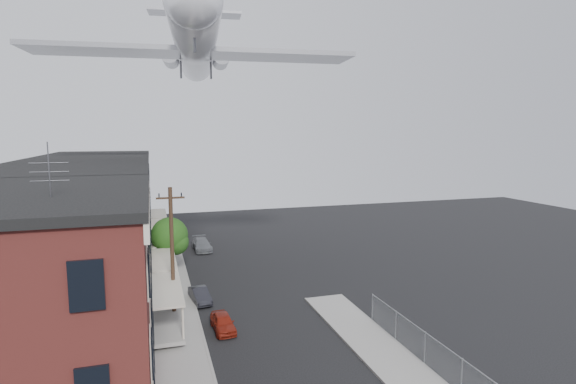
% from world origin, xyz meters
% --- Properties ---
extents(sidewalk_left, '(3.00, 62.00, 0.12)m').
position_xyz_m(sidewalk_left, '(-5.50, 24.00, 0.06)').
color(sidewalk_left, gray).
rests_on(sidewalk_left, ground).
extents(curb_left, '(0.15, 62.00, 0.14)m').
position_xyz_m(curb_left, '(-4.05, 24.00, 0.07)').
color(curb_left, gray).
rests_on(curb_left, ground).
extents(corner_building, '(10.31, 12.30, 12.15)m').
position_xyz_m(corner_building, '(-12.00, 7.00, 5.16)').
color(corner_building, '#3E1713').
rests_on(corner_building, ground).
extents(row_house_a, '(11.98, 7.00, 10.30)m').
position_xyz_m(row_house_a, '(-11.96, 16.50, 5.13)').
color(row_house_a, slate).
rests_on(row_house_a, ground).
extents(row_house_b, '(11.98, 7.00, 10.30)m').
position_xyz_m(row_house_b, '(-11.96, 23.50, 5.13)').
color(row_house_b, gray).
rests_on(row_house_b, ground).
extents(row_house_c, '(11.98, 7.00, 10.30)m').
position_xyz_m(row_house_c, '(-11.96, 30.50, 5.13)').
color(row_house_c, slate).
rests_on(row_house_c, ground).
extents(row_house_d, '(11.98, 7.00, 10.30)m').
position_xyz_m(row_house_d, '(-11.96, 37.50, 5.13)').
color(row_house_d, gray).
rests_on(row_house_d, ground).
extents(row_house_e, '(11.98, 7.00, 10.30)m').
position_xyz_m(row_house_e, '(-11.96, 44.50, 5.13)').
color(row_house_e, slate).
rests_on(row_house_e, ground).
extents(chainlink_fence, '(0.06, 18.06, 1.90)m').
position_xyz_m(chainlink_fence, '(7.00, 5.00, 1.00)').
color(chainlink_fence, gray).
rests_on(chainlink_fence, ground).
extents(utility_pole, '(1.80, 0.26, 9.00)m').
position_xyz_m(utility_pole, '(-5.60, 18.00, 4.67)').
color(utility_pole, black).
rests_on(utility_pole, ground).
extents(street_tree, '(3.22, 3.20, 5.20)m').
position_xyz_m(street_tree, '(-5.27, 27.92, 3.45)').
color(street_tree, black).
rests_on(street_tree, ground).
extents(car_near, '(1.43, 3.23, 1.08)m').
position_xyz_m(car_near, '(-2.73, 15.50, 0.54)').
color(car_near, maroon).
rests_on(car_near, ground).
extents(car_mid, '(1.57, 3.37, 1.07)m').
position_xyz_m(car_mid, '(-3.60, 20.85, 0.53)').
color(car_mid, black).
rests_on(car_mid, ground).
extents(car_far, '(1.97, 4.45, 1.27)m').
position_xyz_m(car_far, '(-1.80, 36.01, 0.63)').
color(car_far, slate).
rests_on(car_far, ground).
extents(airplane, '(26.54, 30.30, 8.73)m').
position_xyz_m(airplane, '(-2.60, 29.42, 20.17)').
color(airplane, white).
rests_on(airplane, ground).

